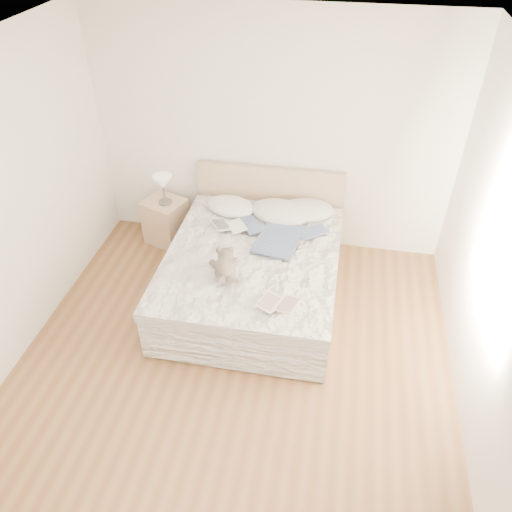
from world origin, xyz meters
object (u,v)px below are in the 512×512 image
bed (254,271)px  nightstand (166,221)px  childrens_book (279,304)px  teddy_bear (225,273)px  photo_book (229,226)px  table_lamp (163,184)px

bed → nightstand: (-1.23, 0.76, -0.03)m
nightstand → childrens_book: size_ratio=1.62×
nightstand → teddy_bear: 1.67m
teddy_bear → nightstand: bearing=111.8°
nightstand → teddy_bear: size_ratio=1.58×
bed → photo_book: 0.55m
childrens_book → table_lamp: bearing=156.1°
nightstand → photo_book: 1.06m
nightstand → photo_book: photo_book is taller
photo_book → teddy_bear: size_ratio=0.99×
childrens_book → teddy_bear: bearing=171.7°
bed → childrens_book: bed is taller
bed → childrens_book: (0.37, -0.79, 0.32)m
table_lamp → childrens_book: bearing=-44.2°
table_lamp → photo_book: table_lamp is taller
photo_book → teddy_bear: bearing=-114.5°
nightstand → table_lamp: 0.53m
photo_book → table_lamp: bearing=118.2°
nightstand → childrens_book: 2.25m
table_lamp → photo_book: 0.98m
nightstand → table_lamp: size_ratio=1.59×
table_lamp → teddy_bear: (1.01, -1.22, -0.16)m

